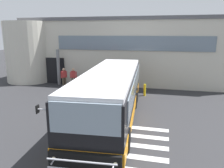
# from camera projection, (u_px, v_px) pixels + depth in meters

# --- Properties ---
(ground_plane) EXTENTS (80.00, 90.00, 0.02)m
(ground_plane) POSITION_uv_depth(u_px,v_px,m) (100.00, 109.00, 14.13)
(ground_plane) COLOR #2B2B2D
(ground_plane) RESTS_ON ground
(bay_paint_stripes) EXTENTS (4.40, 3.96, 0.01)m
(bay_paint_stripes) POSITION_uv_depth(u_px,v_px,m) (117.00, 143.00, 9.69)
(bay_paint_stripes) COLOR silver
(bay_paint_stripes) RESTS_ON ground
(terminal_building) EXTENTS (21.01, 13.80, 6.00)m
(terminal_building) POSITION_uv_depth(u_px,v_px,m) (124.00, 48.00, 24.58)
(terminal_building) COLOR beige
(terminal_building) RESTS_ON ground
(entry_support_column) EXTENTS (0.28, 0.28, 3.22)m
(entry_support_column) POSITION_uv_depth(u_px,v_px,m) (58.00, 67.00, 20.13)
(entry_support_column) COLOR slate
(entry_support_column) RESTS_ON ground
(bus_main_foreground) EXTENTS (3.39, 11.05, 2.70)m
(bus_main_foreground) POSITION_uv_depth(u_px,v_px,m) (111.00, 96.00, 12.17)
(bus_main_foreground) COLOR black
(bus_main_foreground) RESTS_ON ground
(passenger_near_column) EXTENTS (0.41, 0.49, 1.68)m
(passenger_near_column) POSITION_uv_depth(u_px,v_px,m) (64.00, 76.00, 19.50)
(passenger_near_column) COLOR #4C4233
(passenger_near_column) RESTS_ON ground
(passenger_by_doorway) EXTENTS (0.55, 0.47, 1.68)m
(passenger_by_doorway) POSITION_uv_depth(u_px,v_px,m) (73.00, 76.00, 19.45)
(passenger_by_doorway) COLOR #4C4233
(passenger_by_doorway) RESTS_ON ground
(safety_bollard_yellow) EXTENTS (0.18, 0.18, 0.90)m
(safety_bollard_yellow) POSITION_uv_depth(u_px,v_px,m) (145.00, 90.00, 16.88)
(safety_bollard_yellow) COLOR yellow
(safety_bollard_yellow) RESTS_ON ground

